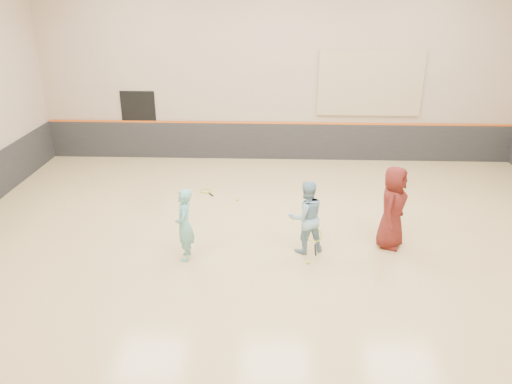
{
  "coord_description": "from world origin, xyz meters",
  "views": [
    {
      "loc": [
        -0.11,
        -9.6,
        5.36
      ],
      "look_at": [
        -0.5,
        0.4,
        1.15
      ],
      "focal_mm": 35.0,
      "sensor_mm": 36.0,
      "label": 1
    }
  ],
  "objects_px": {
    "instructor": "(306,217)",
    "spare_racket": "(206,191)",
    "girl": "(185,225)",
    "young_man": "(393,207)"
  },
  "relations": [
    {
      "from": "instructor",
      "to": "spare_racket",
      "type": "height_order",
      "value": "instructor"
    },
    {
      "from": "instructor",
      "to": "young_man",
      "type": "height_order",
      "value": "young_man"
    },
    {
      "from": "instructor",
      "to": "young_man",
      "type": "bearing_deg",
      "value": 170.68
    },
    {
      "from": "young_man",
      "to": "spare_racket",
      "type": "xyz_separation_m",
      "value": [
        -4.45,
        2.91,
        -0.9
      ]
    },
    {
      "from": "girl",
      "to": "instructor",
      "type": "bearing_deg",
      "value": 95.07
    },
    {
      "from": "girl",
      "to": "instructor",
      "type": "xyz_separation_m",
      "value": [
        2.51,
        0.42,
        0.03
      ]
    },
    {
      "from": "young_man",
      "to": "spare_racket",
      "type": "relative_size",
      "value": 2.59
    },
    {
      "from": "girl",
      "to": "young_man",
      "type": "distance_m",
      "value": 4.43
    },
    {
      "from": "girl",
      "to": "spare_racket",
      "type": "relative_size",
      "value": 2.2
    },
    {
      "from": "instructor",
      "to": "young_man",
      "type": "distance_m",
      "value": 1.9
    }
  ]
}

